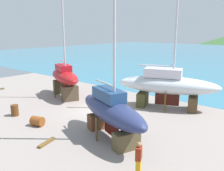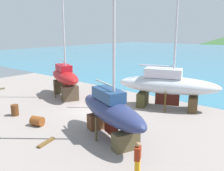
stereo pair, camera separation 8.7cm
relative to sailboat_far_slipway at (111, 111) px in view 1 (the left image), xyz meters
name	(u,v)px [view 1 (the left image)]	position (x,y,z in m)	size (l,w,h in m)	color
ground_plane	(69,121)	(-3.97, 0.09, -1.68)	(38.51, 38.51, 0.00)	gray
sailboat_far_slipway	(111,111)	(0.00, 0.00, 0.00)	(6.74, 4.02, 10.79)	brown
sailboat_small_center	(65,78)	(-9.19, 4.11, 0.19)	(6.28, 4.08, 9.40)	#4D3E2D
sailboat_mid_port	(167,85)	(-0.18, 7.26, 0.24)	(8.35, 4.90, 12.15)	#513D24
worker	(139,159)	(3.41, -2.24, -0.85)	(0.40, 0.50, 1.60)	orange
barrel_rust_mid	(37,121)	(-4.93, -1.76, -1.36)	(0.64, 0.64, 0.80)	brown
barrel_rust_far	(15,110)	(-7.93, -1.71, -1.26)	(0.55, 0.55, 0.83)	#5D3316
timber_short_cross	(47,143)	(-2.27, -2.96, -1.62)	(1.27, 0.23, 0.12)	brown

